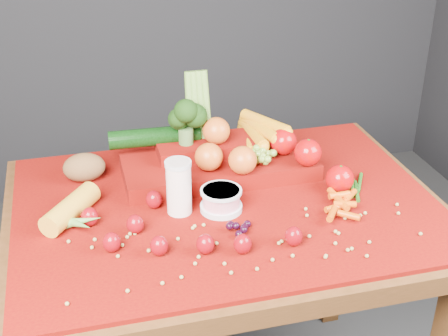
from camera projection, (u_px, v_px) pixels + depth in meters
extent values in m
cube|color=#341F0B|center=(226.00, 215.00, 1.60)|extent=(1.10, 0.80, 0.05)
cube|color=#341F0B|center=(51.00, 282.00, 1.95)|extent=(0.06, 0.06, 0.70)
cube|color=#341F0B|center=(335.00, 238.00, 2.16)|extent=(0.06, 0.06, 0.70)
cube|color=#6C0C03|center=(226.00, 204.00, 1.58)|extent=(1.05, 0.75, 0.01)
cylinder|color=white|center=(179.00, 187.00, 1.51)|extent=(0.06, 0.06, 0.14)
cylinder|color=silver|center=(178.00, 164.00, 1.48)|extent=(0.06, 0.06, 0.01)
cylinder|color=silver|center=(221.00, 207.00, 1.55)|extent=(0.10, 0.10, 0.01)
cylinder|color=pink|center=(221.00, 197.00, 1.53)|extent=(0.09, 0.09, 0.04)
cylinder|color=silver|center=(221.00, 191.00, 1.52)|extent=(0.10, 0.10, 0.01)
ellipsoid|color=#7D0000|center=(135.00, 224.00, 1.45)|extent=(0.04, 0.04, 0.05)
cone|color=#174F0E|center=(134.00, 216.00, 1.44)|extent=(0.03, 0.03, 0.01)
ellipsoid|color=#7D0000|center=(112.00, 242.00, 1.38)|extent=(0.04, 0.04, 0.05)
cone|color=#174F0E|center=(111.00, 234.00, 1.37)|extent=(0.03, 0.03, 0.01)
ellipsoid|color=#7D0000|center=(159.00, 246.00, 1.37)|extent=(0.04, 0.04, 0.05)
cone|color=#174F0E|center=(159.00, 237.00, 1.36)|extent=(0.03, 0.03, 0.01)
ellipsoid|color=#7D0000|center=(205.00, 244.00, 1.38)|extent=(0.04, 0.04, 0.05)
cone|color=#174F0E|center=(205.00, 236.00, 1.37)|extent=(0.03, 0.03, 0.01)
ellipsoid|color=#7D0000|center=(243.00, 244.00, 1.38)|extent=(0.04, 0.04, 0.05)
cone|color=#174F0E|center=(243.00, 235.00, 1.37)|extent=(0.03, 0.03, 0.01)
ellipsoid|color=#7D0000|center=(294.00, 236.00, 1.40)|extent=(0.04, 0.04, 0.05)
cone|color=#174F0E|center=(294.00, 228.00, 1.39)|extent=(0.03, 0.03, 0.01)
ellipsoid|color=#7D0000|center=(154.00, 199.00, 1.55)|extent=(0.04, 0.04, 0.05)
cone|color=#174F0E|center=(153.00, 192.00, 1.54)|extent=(0.03, 0.03, 0.01)
ellipsoid|color=#7D0000|center=(90.00, 217.00, 1.48)|extent=(0.04, 0.04, 0.05)
cone|color=#174F0E|center=(89.00, 208.00, 1.47)|extent=(0.03, 0.03, 0.01)
cylinder|color=gold|center=(71.00, 209.00, 1.50)|extent=(0.15, 0.18, 0.06)
ellipsoid|color=brown|center=(84.00, 167.00, 1.67)|extent=(0.11, 0.08, 0.08)
cube|color=#6C0C03|center=(219.00, 167.00, 1.70)|extent=(0.52, 0.22, 0.04)
cube|color=#6C0C03|center=(208.00, 147.00, 1.72)|extent=(0.28, 0.12, 0.03)
sphere|color=#A50600|center=(308.00, 152.00, 1.65)|extent=(0.07, 0.07, 0.07)
sphere|color=#A50600|center=(340.00, 179.00, 1.61)|extent=(0.07, 0.07, 0.07)
sphere|color=#A50600|center=(283.00, 141.00, 1.71)|extent=(0.07, 0.07, 0.07)
sphere|color=#BA471B|center=(209.00, 157.00, 1.62)|extent=(0.07, 0.07, 0.07)
sphere|color=#BA471B|center=(243.00, 160.00, 1.61)|extent=(0.07, 0.07, 0.07)
sphere|color=#BA471B|center=(216.00, 131.00, 1.68)|extent=(0.07, 0.07, 0.07)
cylinder|color=orange|center=(246.00, 139.00, 1.77)|extent=(0.06, 0.18, 0.04)
cylinder|color=orange|center=(253.00, 134.00, 1.76)|extent=(0.04, 0.18, 0.04)
cylinder|color=orange|center=(260.00, 128.00, 1.76)|extent=(0.08, 0.18, 0.04)
cylinder|color=orange|center=(265.00, 123.00, 1.76)|extent=(0.11, 0.17, 0.04)
cylinder|color=#3F662D|center=(186.00, 136.00, 1.69)|extent=(0.04, 0.04, 0.04)
cylinder|color=olive|center=(190.00, 112.00, 1.71)|extent=(0.03, 0.06, 0.22)
cylinder|color=olive|center=(195.00, 111.00, 1.71)|extent=(0.02, 0.06, 0.22)
cylinder|color=olive|center=(201.00, 111.00, 1.71)|extent=(0.02, 0.06, 0.22)
cylinder|color=olive|center=(207.00, 110.00, 1.72)|extent=(0.03, 0.06, 0.22)
cylinder|color=black|center=(155.00, 137.00, 1.71)|extent=(0.25, 0.06, 0.05)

